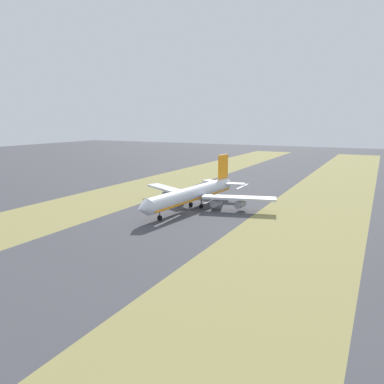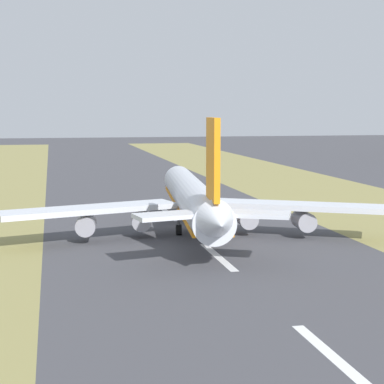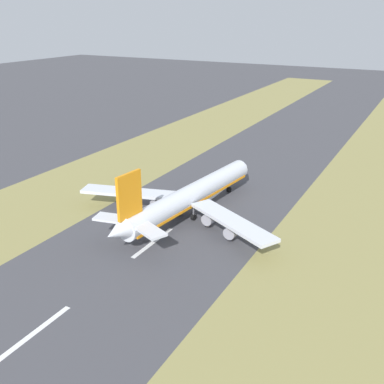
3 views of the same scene
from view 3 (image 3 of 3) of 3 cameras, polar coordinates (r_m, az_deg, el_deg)
name	(u,v)px [view 3 (image 3 of 3)]	position (r m, az deg, el deg)	size (l,w,h in m)	color
ground_plane	(199,207)	(135.74, 0.88, -1.97)	(800.00, 800.00, 0.00)	#424247
grass_median_west	(84,183)	(160.05, -13.54, 1.17)	(40.00, 600.00, 0.01)	olive
grass_median_east	(353,241)	(123.62, 19.79, -5.86)	(40.00, 600.00, 0.01)	olive
centreline_dash_near	(34,333)	(91.04, -19.45, -16.55)	(1.20, 18.00, 0.01)	silver
centreline_dash_mid	(153,242)	(116.10, -4.97, -6.39)	(1.20, 18.00, 0.01)	silver
centreline_dash_far	(220,192)	(147.89, 3.52, 0.04)	(1.20, 18.00, 0.01)	silver
airplane_main_jet	(188,197)	(127.38, -0.49, -0.67)	(63.76, 67.20, 20.20)	silver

